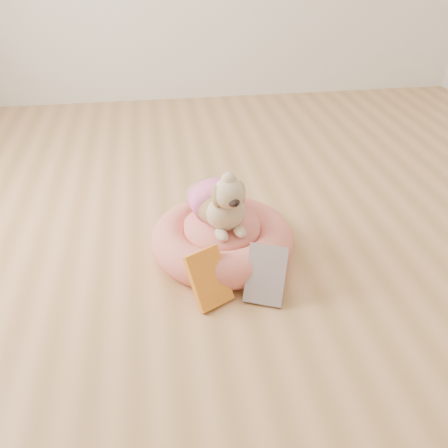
{
  "coord_description": "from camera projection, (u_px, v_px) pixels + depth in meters",
  "views": [
    {
      "loc": [
        -0.45,
        -1.61,
        1.24
      ],
      "look_at": [
        -0.19,
        0.07,
        0.18
      ],
      "focal_mm": 40.0,
      "sensor_mm": 36.0,
      "label": 1
    }
  ],
  "objects": [
    {
      "name": "floor",
      "position": [
        272.0,
        266.0,
        2.06
      ],
      "size": [
        4.5,
        4.5,
        0.0
      ],
      "primitive_type": "plane",
      "color": "#AF7F48",
      "rests_on": "ground"
    },
    {
      "name": "pet_bed",
      "position": [
        222.0,
        239.0,
        2.1
      ],
      "size": [
        0.6,
        0.6,
        0.15
      ],
      "color": "#DF6D57",
      "rests_on": "floor"
    },
    {
      "name": "book_white",
      "position": [
        266.0,
        275.0,
        1.85
      ],
      "size": [
        0.19,
        0.19,
        0.2
      ],
      "primitive_type": "cube",
      "rotation": [
        -0.57,
        0.0,
        -0.41
      ],
      "color": "white",
      "rests_on": "floor"
    },
    {
      "name": "dog",
      "position": [
        219.0,
        192.0,
        2.0
      ],
      "size": [
        0.33,
        0.42,
        0.28
      ],
      "primitive_type": null,
      "rotation": [
        0.0,
        0.0,
        0.21
      ],
      "color": "brown",
      "rests_on": "pet_bed"
    },
    {
      "name": "book_yellow",
      "position": [
        209.0,
        278.0,
        1.83
      ],
      "size": [
        0.19,
        0.18,
        0.2
      ],
      "primitive_type": "cube",
      "rotation": [
        -0.52,
        0.0,
        0.5
      ],
      "color": "gold",
      "rests_on": "floor"
    }
  ]
}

